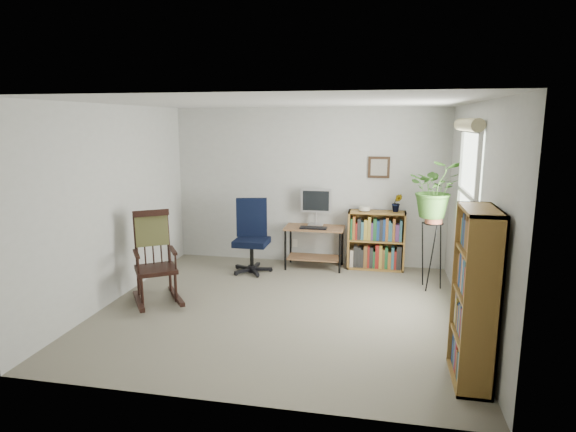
% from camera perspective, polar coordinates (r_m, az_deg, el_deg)
% --- Properties ---
extents(floor, '(4.20, 4.00, 0.00)m').
position_cam_1_polar(floor, '(5.85, -0.77, -10.90)').
color(floor, gray).
rests_on(floor, ground).
extents(ceiling, '(4.20, 4.00, 0.00)m').
position_cam_1_polar(ceiling, '(5.42, -0.84, 13.30)').
color(ceiling, silver).
rests_on(ceiling, ground).
extents(wall_back, '(4.20, 0.00, 2.40)m').
position_cam_1_polar(wall_back, '(7.46, 2.39, 3.48)').
color(wall_back, '#BBBCB7').
rests_on(wall_back, ground).
extents(wall_front, '(4.20, 0.00, 2.40)m').
position_cam_1_polar(wall_front, '(3.63, -7.40, -4.91)').
color(wall_front, '#BBBCB7').
rests_on(wall_front, ground).
extents(wall_left, '(0.00, 4.00, 2.40)m').
position_cam_1_polar(wall_left, '(6.29, -19.89, 1.37)').
color(wall_left, '#BBBCB7').
rests_on(wall_left, ground).
extents(wall_right, '(0.00, 4.00, 2.40)m').
position_cam_1_polar(wall_right, '(5.48, 21.20, -0.09)').
color(wall_right, '#BBBCB7').
rests_on(wall_right, ground).
extents(window, '(0.12, 1.20, 1.50)m').
position_cam_1_polar(window, '(5.73, 20.45, 2.46)').
color(window, silver).
rests_on(window, wall_right).
extents(desk, '(0.88, 0.48, 0.63)m').
position_cam_1_polar(desk, '(7.32, 3.13, -3.73)').
color(desk, brown).
rests_on(desk, floor).
extents(monitor, '(0.46, 0.16, 0.56)m').
position_cam_1_polar(monitor, '(7.32, 3.34, 1.07)').
color(monitor, '#B2B1B6').
rests_on(monitor, desk).
extents(keyboard, '(0.40, 0.15, 0.02)m').
position_cam_1_polar(keyboard, '(7.12, 3.02, -1.41)').
color(keyboard, black).
rests_on(keyboard, desk).
extents(office_chair, '(0.72, 0.72, 1.09)m').
position_cam_1_polar(office_chair, '(7.05, -4.35, -2.40)').
color(office_chair, black).
rests_on(office_chair, floor).
extents(rocking_chair, '(1.04, 1.15, 1.14)m').
position_cam_1_polar(rocking_chair, '(6.10, -15.46, -4.72)').
color(rocking_chair, black).
rests_on(rocking_chair, floor).
extents(low_bookshelf, '(0.84, 0.28, 0.89)m').
position_cam_1_polar(low_bookshelf, '(7.34, 10.41, -2.85)').
color(low_bookshelf, olive).
rests_on(low_bookshelf, floor).
extents(tall_bookshelf, '(0.28, 0.66, 1.51)m').
position_cam_1_polar(tall_bookshelf, '(4.36, 21.24, -8.94)').
color(tall_bookshelf, olive).
rests_on(tall_bookshelf, floor).
extents(plant_stand, '(0.32, 0.32, 1.04)m').
position_cam_1_polar(plant_stand, '(6.63, 16.67, -3.94)').
color(plant_stand, black).
rests_on(plant_stand, floor).
extents(spider_plant, '(1.69, 1.88, 1.46)m').
position_cam_1_polar(spider_plant, '(6.43, 17.26, 6.23)').
color(spider_plant, '#356322').
rests_on(spider_plant, plant_stand).
extents(potted_plant_small, '(0.13, 0.24, 0.11)m').
position_cam_1_polar(potted_plant_small, '(7.25, 12.76, 0.91)').
color(potted_plant_small, '#356322').
rests_on(potted_plant_small, low_bookshelf).
extents(framed_picture, '(0.32, 0.04, 0.32)m').
position_cam_1_polar(framed_picture, '(7.30, 10.73, 5.68)').
color(framed_picture, black).
rests_on(framed_picture, wall_back).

